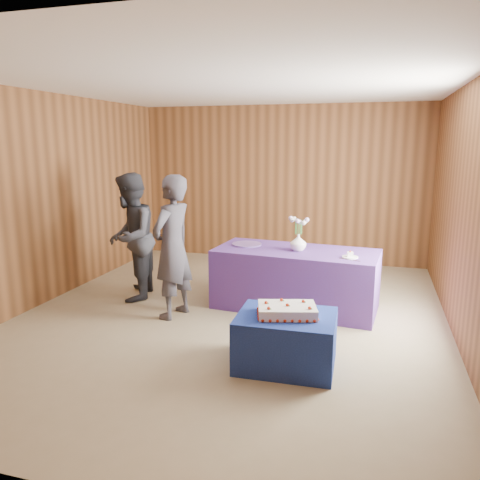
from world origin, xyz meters
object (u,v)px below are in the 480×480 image
at_px(guest_left, 172,247).
at_px(sheet_cake, 287,310).
at_px(cake_table, 286,340).
at_px(vase, 298,242).
at_px(guest_right, 131,237).
at_px(serving_table, 296,279).

bearing_deg(guest_left, sheet_cake, 73.17).
height_order(cake_table, sheet_cake, sheet_cake).
xyz_separation_m(vase, guest_right, (-2.19, -0.22, -0.01)).
relative_size(cake_table, sheet_cake, 1.43).
relative_size(sheet_cake, vase, 3.01).
xyz_separation_m(vase, guest_left, (-1.39, -0.67, -0.00)).
xyz_separation_m(serving_table, vase, (0.03, -0.03, 0.48)).
distance_m(cake_table, guest_left, 1.88).
relative_size(serving_table, guest_left, 1.17).
distance_m(serving_table, sheet_cake, 1.63).
xyz_separation_m(serving_table, guest_left, (-1.36, -0.71, 0.48)).
bearing_deg(cake_table, vase, 93.93).
height_order(serving_table, guest_right, guest_right).
distance_m(serving_table, vase, 0.48).
xyz_separation_m(guest_left, guest_right, (-0.80, 0.45, -0.01)).
distance_m(sheet_cake, vase, 1.61).
distance_m(cake_table, guest_right, 2.77).
xyz_separation_m(serving_table, sheet_cake, (0.19, -1.61, 0.17)).
relative_size(vase, guest_left, 0.12).
distance_m(cake_table, serving_table, 1.62).
height_order(cake_table, guest_left, guest_left).
bearing_deg(vase, cake_table, -84.36).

